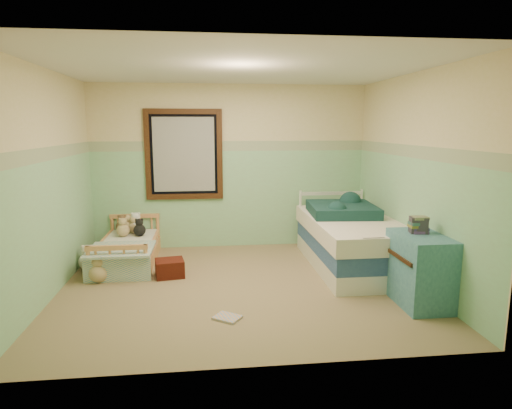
{
  "coord_description": "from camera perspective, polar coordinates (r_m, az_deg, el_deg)",
  "views": [
    {
      "loc": [
        -0.38,
        -4.95,
        1.87
      ],
      "look_at": [
        0.23,
        0.35,
        0.92
      ],
      "focal_mm": 30.69,
      "sensor_mm": 36.0,
      "label": 1
    }
  ],
  "objects": [
    {
      "name": "window_frame",
      "position": [
        6.73,
        -9.37,
        6.44
      ],
      "size": [
        1.16,
        0.06,
        1.36
      ],
      "primitive_type": "cube",
      "color": "black",
      "rests_on": "wall_back"
    },
    {
      "name": "wainscot_mint",
      "position": [
        6.84,
        -3.33,
        0.7
      ],
      "size": [
        4.2,
        0.01,
        1.5
      ],
      "primitive_type": "cube",
      "color": "#87B886",
      "rests_on": "floor"
    },
    {
      "name": "window_blinds",
      "position": [
        6.74,
        -9.37,
        6.44
      ],
      "size": [
        0.92,
        0.01,
        1.12
      ],
      "primitive_type": "cube",
      "color": "beige",
      "rests_on": "window_frame"
    },
    {
      "name": "twin_mattress",
      "position": [
        5.98,
        12.42,
        -2.85
      ],
      "size": [
        1.08,
        2.11,
        0.22
      ],
      "primitive_type": "cube",
      "color": "white",
      "rests_on": "twin_boxspring"
    },
    {
      "name": "wall_left",
      "position": [
        5.28,
        -25.61,
        2.4
      ],
      "size": [
        0.04,
        3.6,
        2.5
      ],
      "primitive_type": "cube",
      "color": "#D0C284",
      "rests_on": "floor"
    },
    {
      "name": "plush_floor_cream",
      "position": [
        6.21,
        -21.07,
        -6.97
      ],
      "size": [
        0.23,
        0.23,
        0.23
      ],
      "primitive_type": "sphere",
      "color": "silver",
      "rests_on": "floor"
    },
    {
      "name": "plush_bed_brown",
      "position": [
        6.78,
        -17.02,
        -2.8
      ],
      "size": [
        0.19,
        0.19,
        0.19
      ],
      "primitive_type": "sphere",
      "color": "brown",
      "rests_on": "toddler_mattress"
    },
    {
      "name": "book_stack",
      "position": [
        4.95,
        20.41,
        -2.52
      ],
      "size": [
        0.2,
        0.16,
        0.17
      ],
      "primitive_type": "cube",
      "rotation": [
        0.0,
        0.0,
        -0.19
      ],
      "color": "#472F2C",
      "rests_on": "dresser"
    },
    {
      "name": "ceiling",
      "position": [
        5.0,
        -2.31,
        17.49
      ],
      "size": [
        4.2,
        3.6,
        0.02
      ],
      "primitive_type": "cube",
      "color": "silver",
      "rests_on": "wall_back"
    },
    {
      "name": "red_pillow",
      "position": [
        5.67,
        -11.18,
        -8.14
      ],
      "size": [
        0.39,
        0.36,
        0.22
      ],
      "primitive_type": "cube",
      "rotation": [
        0.0,
        0.0,
        0.17
      ],
      "color": "maroon",
      "rests_on": "floor"
    },
    {
      "name": "floor_book",
      "position": [
        4.46,
        -3.76,
        -14.5
      ],
      "size": [
        0.32,
        0.3,
        0.02
      ],
      "primitive_type": "cube",
      "rotation": [
        0.0,
        0.0,
        -0.62
      ],
      "color": "#F2A24B",
      "rests_on": "floor"
    },
    {
      "name": "twin_bed_frame",
      "position": [
        6.09,
        12.26,
        -6.89
      ],
      "size": [
        1.04,
        2.07,
        0.22
      ],
      "primitive_type": "cube",
      "color": "white",
      "rests_on": "floor"
    },
    {
      "name": "wall_right",
      "position": [
        5.57,
        19.91,
        3.15
      ],
      "size": [
        0.04,
        3.6,
        2.5
      ],
      "primitive_type": "cube",
      "color": "#D0C284",
      "rests_on": "floor"
    },
    {
      "name": "border_strip",
      "position": [
        6.75,
        -3.4,
        7.63
      ],
      "size": [
        4.2,
        0.01,
        0.15
      ],
      "primitive_type": "cube",
      "color": "#45674C",
      "rests_on": "wall_back"
    },
    {
      "name": "plush_floor_tan",
      "position": [
        5.7,
        -19.85,
        -8.43
      ],
      "size": [
        0.23,
        0.23,
        0.23
      ],
      "primitive_type": "sphere",
      "color": "tan",
      "rests_on": "floor"
    },
    {
      "name": "dresser",
      "position": [
        4.99,
        20.58,
        -7.96
      ],
      "size": [
        0.47,
        0.75,
        0.75
      ],
      "primitive_type": "cube",
      "color": "#31647D",
      "rests_on": "floor"
    },
    {
      "name": "extra_plush_1",
      "position": [
        6.72,
        -15.61,
        -2.91
      ],
      "size": [
        0.17,
        0.17,
        0.17
      ],
      "primitive_type": "sphere",
      "color": "tan",
      "rests_on": "toddler_mattress"
    },
    {
      "name": "toddler_bed_frame",
      "position": [
        6.35,
        -16.34,
        -6.5
      ],
      "size": [
        0.74,
        1.48,
        0.19
      ],
      "primitive_type": "cube",
      "color": "#C07648",
      "rests_on": "floor"
    },
    {
      "name": "plush_bed_tan",
      "position": [
        6.56,
        -16.93,
        -3.23
      ],
      "size": [
        0.18,
        0.18,
        0.18
      ],
      "primitive_type": "sphere",
      "color": "tan",
      "rests_on": "toddler_mattress"
    },
    {
      "name": "plush_bed_white",
      "position": [
        6.74,
        -15.35,
        -2.69
      ],
      "size": [
        0.21,
        0.21,
        0.21
      ],
      "primitive_type": "sphere",
      "color": "white",
      "rests_on": "toddler_mattress"
    },
    {
      "name": "floor",
      "position": [
        5.31,
        -2.12,
        -10.61
      ],
      "size": [
        4.2,
        3.6,
        0.02
      ],
      "primitive_type": "cube",
      "color": "olive",
      "rests_on": "ground"
    },
    {
      "name": "teal_blanket",
      "position": [
        6.2,
        11.15,
        -0.63
      ],
      "size": [
        0.95,
        1.0,
        0.14
      ],
      "primitive_type": "cube",
      "rotation": [
        0.0,
        0.0,
        -0.08
      ],
      "color": "#173D3A",
      "rests_on": "twin_mattress"
    },
    {
      "name": "extra_plush_0",
      "position": [
        6.78,
        -16.29,
        -2.78
      ],
      "size": [
        0.18,
        0.18,
        0.18
      ],
      "primitive_type": "sphere",
      "color": "tan",
      "rests_on": "toddler_mattress"
    },
    {
      "name": "wall_back",
      "position": [
        6.79,
        -3.38,
        4.89
      ],
      "size": [
        4.2,
        0.04,
        2.5
      ],
      "primitive_type": "cube",
      "color": "#D0C284",
      "rests_on": "floor"
    },
    {
      "name": "wall_front",
      "position": [
        3.23,
        0.23,
        -0.92
      ],
      "size": [
        4.2,
        0.04,
        2.5
      ],
      "primitive_type": "cube",
      "color": "#D0C284",
      "rests_on": "floor"
    },
    {
      "name": "patchwork_quilt",
      "position": [
        5.85,
        -17.2,
        -5.62
      ],
      "size": [
        0.81,
        0.74,
        0.03
      ],
      "primitive_type": "cube",
      "color": "#5896B6",
      "rests_on": "toddler_mattress"
    },
    {
      "name": "twin_boxspring",
      "position": [
        6.03,
        12.34,
        -4.89
      ],
      "size": [
        1.04,
        2.07,
        0.22
      ],
      "primitive_type": "cube",
      "color": "navy",
      "rests_on": "twin_bed_frame"
    },
    {
      "name": "toddler_mattress",
      "position": [
        6.31,
        -16.41,
        -5.15
      ],
      "size": [
        0.68,
        1.42,
        0.12
      ],
      "primitive_type": "cube",
      "color": "silver",
      "rests_on": "toddler_bed_frame"
    },
    {
      "name": "plush_bed_dark",
      "position": [
        6.52,
        -14.94,
        -3.25
      ],
      "size": [
        0.17,
        0.17,
        0.17
      ],
      "primitive_type": "sphere",
      "color": "black",
      "rests_on": "toddler_mattress"
    }
  ]
}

